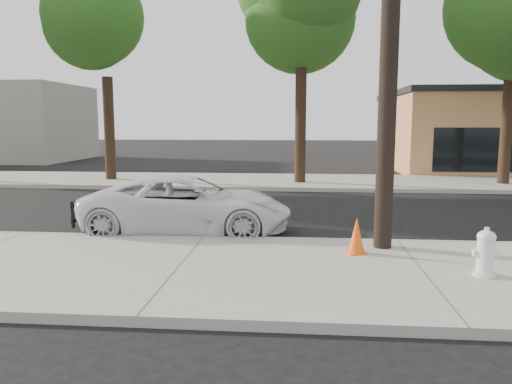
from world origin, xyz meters
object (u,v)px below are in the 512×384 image
Objects in this scene: utility_pole at (391,1)px; fire_hydrant at (485,254)px; police_cruiser at (188,205)px; traffic_cone at (357,236)px.

fire_hydrant is at bearing -52.75° from utility_pole.
police_cruiser reaches higher than fire_hydrant.
traffic_cone is (-0.55, -0.49, -4.23)m from utility_pole.
utility_pole is 1.90× the size of police_cruiser.
police_cruiser is at bearing 150.69° from fire_hydrant.
utility_pole is 12.41× the size of fire_hydrant.
fire_hydrant is (5.45, -3.28, -0.16)m from police_cruiser.
utility_pole is at bearing 41.65° from traffic_cone.
police_cruiser is 6.52× the size of fire_hydrant.
police_cruiser is 6.36m from fire_hydrant.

